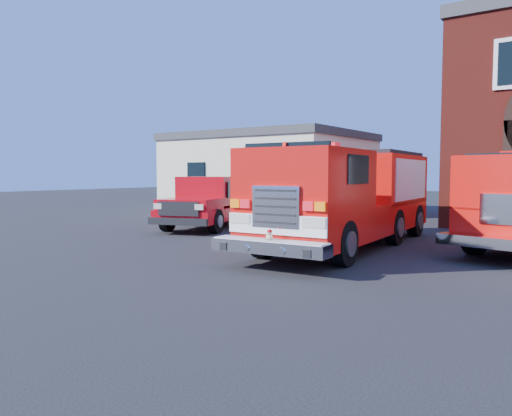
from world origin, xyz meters
The scene contains 4 objects.
ground centered at (0.00, 0.00, 0.00)m, with size 100.00×100.00×0.00m, color black.
side_building centered at (-9.00, 13.00, 2.20)m, with size 10.20×8.20×4.35m.
fire_engine centered at (0.69, 2.53, 1.47)m, with size 3.10×9.35×2.84m.
pickup_truck centered at (-5.94, 4.27, 0.94)m, with size 3.86×6.46×1.99m.
Camera 1 is at (6.77, -10.85, 2.12)m, focal length 35.00 mm.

